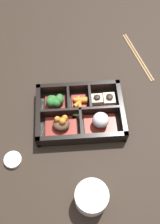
% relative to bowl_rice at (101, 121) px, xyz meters
% --- Properties ---
extents(ground_plane, '(3.00, 3.00, 0.00)m').
position_rel_bowl_rice_xyz_m(ground_plane, '(0.06, -0.04, -0.03)').
color(ground_plane, black).
extents(bento_base, '(0.27, 0.20, 0.01)m').
position_rel_bowl_rice_xyz_m(bento_base, '(0.06, -0.04, -0.03)').
color(bento_base, black).
rests_on(bento_base, ground_plane).
extents(bento_rim, '(0.27, 0.20, 0.05)m').
position_rel_bowl_rice_xyz_m(bento_rim, '(0.06, -0.04, -0.01)').
color(bento_rim, black).
rests_on(bento_rim, ground_plane).
extents(bowl_rice, '(0.10, 0.07, 0.05)m').
position_rel_bowl_rice_xyz_m(bowl_rice, '(0.00, 0.00, 0.00)').
color(bowl_rice, maroon).
rests_on(bowl_rice, bento_base).
extents(bowl_stew, '(0.10, 0.07, 0.05)m').
position_rel_bowl_rice_xyz_m(bowl_stew, '(0.12, -0.00, -0.01)').
color(bowl_stew, maroon).
rests_on(bowl_stew, bento_base).
extents(bowl_tofu, '(0.08, 0.06, 0.03)m').
position_rel_bowl_rice_xyz_m(bowl_tofu, '(-0.02, -0.08, -0.01)').
color(bowl_tofu, maroon).
rests_on(bowl_tofu, bento_base).
extents(bowl_carrots, '(0.05, 0.06, 0.02)m').
position_rel_bowl_rice_xyz_m(bowl_carrots, '(0.06, -0.08, -0.01)').
color(bowl_carrots, maroon).
rests_on(bowl_carrots, bento_base).
extents(bowl_greens, '(0.07, 0.06, 0.04)m').
position_rel_bowl_rice_xyz_m(bowl_greens, '(0.14, -0.08, -0.01)').
color(bowl_greens, maroon).
rests_on(bowl_greens, bento_base).
extents(bowl_pickles, '(0.04, 0.03, 0.01)m').
position_rel_bowl_rice_xyz_m(bowl_pickles, '(0.07, -0.04, -0.02)').
color(bowl_pickles, maroon).
rests_on(bowl_pickles, bento_base).
extents(tea_cup, '(0.09, 0.09, 0.07)m').
position_rel_bowl_rice_xyz_m(tea_cup, '(0.05, 0.22, 0.00)').
color(tea_cup, beige).
rests_on(tea_cup, ground_plane).
extents(chopsticks, '(0.08, 0.23, 0.01)m').
position_rel_bowl_rice_xyz_m(chopsticks, '(-0.17, -0.27, -0.03)').
color(chopsticks, '#A87F51').
rests_on(chopsticks, ground_plane).
extents(sauce_dish, '(0.05, 0.05, 0.01)m').
position_rel_bowl_rice_xyz_m(sauce_dish, '(0.27, 0.10, -0.03)').
color(sauce_dish, beige).
rests_on(sauce_dish, ground_plane).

